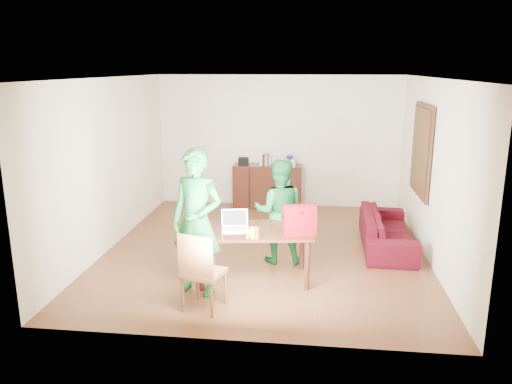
# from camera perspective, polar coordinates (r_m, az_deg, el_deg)

# --- Properties ---
(room) EXTENTS (5.20, 5.70, 2.90)m
(room) POSITION_cam_1_polar(r_m,az_deg,el_deg) (7.82, 1.26, 2.69)
(room) COLOR #402510
(room) RESTS_ON ground
(table) EXTENTS (1.64, 1.06, 0.72)m
(table) POSITION_cam_1_polar(r_m,az_deg,el_deg) (6.79, -0.20, -4.99)
(table) COLOR black
(table) RESTS_ON ground
(chair) EXTENTS (0.55, 0.54, 0.99)m
(chair) POSITION_cam_1_polar(r_m,az_deg,el_deg) (6.14, -6.02, -10.70)
(chair) COLOR brown
(chair) RESTS_ON ground
(person_near) EXTENTS (0.79, 0.62, 1.90)m
(person_near) POSITION_cam_1_polar(r_m,az_deg,el_deg) (6.36, -6.76, -3.44)
(person_near) COLOR #135622
(person_near) RESTS_ON ground
(person_far) EXTENTS (0.78, 0.62, 1.56)m
(person_far) POSITION_cam_1_polar(r_m,az_deg,el_deg) (7.39, 2.64, -2.21)
(person_far) COLOR #145C27
(person_far) RESTS_ON ground
(laptop) EXTENTS (0.40, 0.31, 0.25)m
(laptop) POSITION_cam_1_polar(r_m,az_deg,el_deg) (6.71, -2.40, -4.05)
(laptop) COLOR white
(laptop) RESTS_ON table
(bananas) EXTENTS (0.20, 0.15, 0.07)m
(bananas) POSITION_cam_1_polar(r_m,az_deg,el_deg) (6.38, -0.56, -5.14)
(bananas) COLOR gold
(bananas) RESTS_ON table
(bottle) EXTENTS (0.07, 0.07, 0.20)m
(bottle) POSITION_cam_1_polar(r_m,az_deg,el_deg) (6.34, 0.11, -4.62)
(bottle) COLOR #533413
(bottle) RESTS_ON table
(red_bag) EXTENTS (0.47, 0.34, 0.31)m
(red_bag) POSITION_cam_1_polar(r_m,az_deg,el_deg) (6.58, 4.94, -3.44)
(red_bag) COLOR maroon
(red_bag) RESTS_ON table
(sofa) EXTENTS (0.82, 1.98, 0.57)m
(sofa) POSITION_cam_1_polar(r_m,az_deg,el_deg) (8.38, 14.74, -4.23)
(sofa) COLOR #40080E
(sofa) RESTS_ON ground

